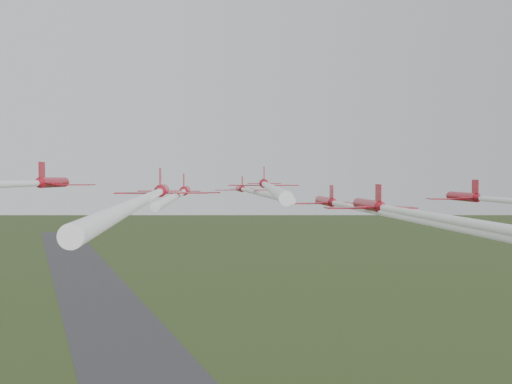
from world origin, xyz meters
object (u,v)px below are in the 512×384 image
object	(u,v)px
jet_row2_left	(181,193)
jet_row4_left	(155,194)
jet_row3_mid	(266,185)
jet_row3_right	(507,200)
jet_lead	(249,191)
jet_row3_left	(22,183)
jet_row4_right	(430,216)
jet_row2_right	(350,206)

from	to	relation	value
jet_row2_left	jet_row4_left	world-z (taller)	jet_row4_left
jet_row3_mid	jet_row3_right	bearing A→B (deg)	3.21
jet_lead	jet_row3_left	bearing A→B (deg)	-136.09
jet_lead	jet_row4_right	world-z (taller)	jet_lead
jet_row2_left	jet_row3_left	world-z (taller)	jet_row3_left
jet_lead	jet_row2_left	world-z (taller)	jet_row2_left
jet_row3_left	jet_row3_right	size ratio (longest dim) A/B	0.94
jet_row4_right	jet_row3_mid	bearing A→B (deg)	122.43
jet_row3_left	jet_row3_mid	world-z (taller)	jet_row3_left
jet_row3_right	jet_row4_right	bearing A→B (deg)	-129.19
jet_lead	jet_row4_right	size ratio (longest dim) A/B	0.87
jet_row3_mid	jet_row4_right	size ratio (longest dim) A/B	0.87
jet_row2_left	jet_row2_right	distance (m)	19.27
jet_row4_left	jet_row3_right	bearing A→B (deg)	14.70
jet_lead	jet_row4_left	xyz separation A→B (m)	(-18.30, -30.52, 0.49)
jet_row3_right	jet_row2_left	bearing A→B (deg)	157.23
jet_row4_left	jet_row3_left	bearing A→B (deg)	138.50
jet_row4_left	jet_row4_right	world-z (taller)	jet_row4_left
jet_row3_right	jet_lead	bearing A→B (deg)	134.53
jet_row2_right	jet_row4_left	bearing A→B (deg)	-136.56
jet_lead	jet_row4_right	distance (m)	41.55
jet_row3_left	jet_row3_right	world-z (taller)	jet_row3_left
jet_row3_left	jet_row3_right	xyz separation A→B (m)	(44.24, -13.60, -1.66)
jet_row4_left	jet_lead	bearing A→B (deg)	72.79
jet_lead	jet_row3_left	world-z (taller)	jet_row3_left
jet_row4_left	jet_row4_right	size ratio (longest dim) A/B	0.85
jet_row2_left	jet_row2_right	world-z (taller)	jet_row2_left
jet_row2_left	jet_row2_right	xyz separation A→B (m)	(16.82, -9.31, -1.39)
jet_lead	jet_row3_left	distance (m)	32.56
jet_row2_right	jet_row3_right	size ratio (longest dim) A/B	1.20
jet_row2_right	jet_row3_mid	xyz separation A→B (m)	(-12.19, -6.12, 2.44)
jet_lead	jet_row2_right	xyz separation A→B (m)	(5.81, -17.27, -1.40)
jet_row3_right	jet_row4_right	size ratio (longest dim) A/B	0.74
jet_lead	jet_row4_right	bearing A→B (deg)	-77.24
jet_lead	jet_row3_mid	distance (m)	24.26
jet_row2_left	jet_lead	bearing A→B (deg)	51.49
jet_row2_left	jet_row3_right	distance (m)	34.90
jet_row2_left	jet_row3_left	xyz separation A→B (m)	(-17.13, -8.37, 1.21)
jet_row3_left	jet_row3_mid	size ratio (longest dim) A/B	0.80
jet_row2_left	jet_row3_mid	bearing A→B (deg)	-57.65
jet_row3_mid	jet_row3_left	bearing A→B (deg)	-178.51
jet_row3_right	jet_row4_left	bearing A→B (deg)	-162.77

